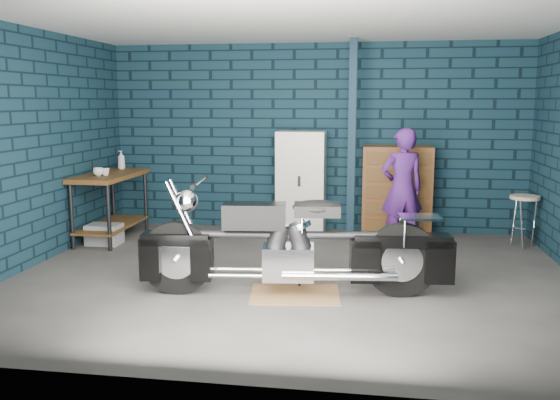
# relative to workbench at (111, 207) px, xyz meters

# --- Properties ---
(ground) EXTENTS (6.00, 6.00, 0.00)m
(ground) POSITION_rel_workbench_xyz_m (2.68, -1.40, -0.46)
(ground) COLOR #504D4A
(ground) RESTS_ON ground
(room_walls) EXTENTS (6.02, 5.01, 2.71)m
(room_walls) POSITION_rel_workbench_xyz_m (2.68, -0.84, 1.45)
(room_walls) COLOR #102937
(room_walls) RESTS_ON ground
(support_post) EXTENTS (0.10, 0.10, 2.70)m
(support_post) POSITION_rel_workbench_xyz_m (3.23, 0.55, 0.90)
(support_post) COLOR #102433
(support_post) RESTS_ON ground
(workbench) EXTENTS (0.60, 1.40, 0.91)m
(workbench) POSITION_rel_workbench_xyz_m (0.00, 0.00, 0.00)
(workbench) COLOR brown
(workbench) RESTS_ON ground
(drip_mat) EXTENTS (0.93, 0.74, 0.01)m
(drip_mat) POSITION_rel_workbench_xyz_m (2.79, -1.97, -0.45)
(drip_mat) COLOR olive
(drip_mat) RESTS_ON ground
(motorcycle) EXTENTS (2.64, 0.99, 1.14)m
(motorcycle) POSITION_rel_workbench_xyz_m (2.79, -1.97, 0.11)
(motorcycle) COLOR black
(motorcycle) RESTS_ON ground
(person) EXTENTS (0.65, 0.53, 1.55)m
(person) POSITION_rel_workbench_xyz_m (3.89, 0.13, 0.32)
(person) COLOR #4A1D70
(person) RESTS_ON ground
(storage_bin) EXTENTS (0.43, 0.31, 0.27)m
(storage_bin) POSITION_rel_workbench_xyz_m (0.02, -0.29, -0.32)
(storage_bin) COLOR #94969C
(storage_bin) RESTS_ON ground
(locker) EXTENTS (0.68, 0.49, 1.46)m
(locker) POSITION_rel_workbench_xyz_m (2.51, 0.83, 0.27)
(locker) COLOR silver
(locker) RESTS_ON ground
(tool_chest) EXTENTS (0.95, 0.53, 1.26)m
(tool_chest) POSITION_rel_workbench_xyz_m (3.86, 0.83, 0.18)
(tool_chest) COLOR brown
(tool_chest) RESTS_ON ground
(shop_stool) EXTENTS (0.42, 0.42, 0.68)m
(shop_stool) POSITION_rel_workbench_xyz_m (5.46, 0.38, -0.12)
(shop_stool) COLOR #C5B495
(shop_stool) RESTS_ON ground
(cup_a) EXTENTS (0.18, 0.18, 0.11)m
(cup_a) POSITION_rel_workbench_xyz_m (-0.04, -0.26, 0.51)
(cup_a) COLOR #C5B495
(cup_a) RESTS_ON workbench
(cup_b) EXTENTS (0.11, 0.11, 0.10)m
(cup_b) POSITION_rel_workbench_xyz_m (0.04, -0.21, 0.50)
(cup_b) COLOR #C5B495
(cup_b) RESTS_ON workbench
(bottle) EXTENTS (0.13, 0.13, 0.27)m
(bottle) POSITION_rel_workbench_xyz_m (-0.06, 0.54, 0.59)
(bottle) COLOR #94969C
(bottle) RESTS_ON workbench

